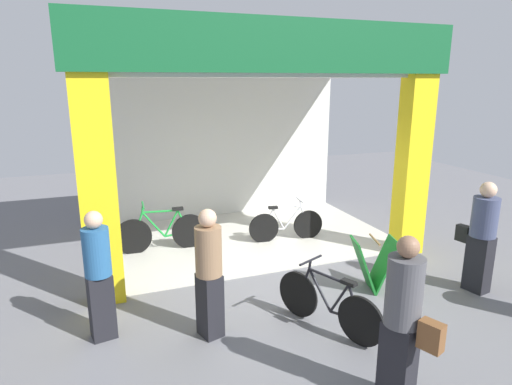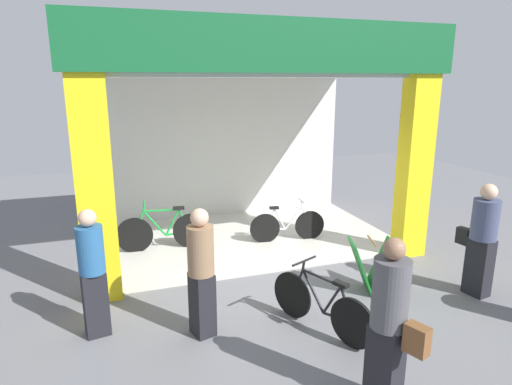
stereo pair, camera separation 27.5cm
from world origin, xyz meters
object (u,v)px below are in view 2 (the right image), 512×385
(pedestrian_1, at_px, (201,272))
(pedestrian_2, at_px, (389,323))
(bicycle_inside_1, at_px, (163,231))
(sandwich_board_sign, at_px, (371,266))
(bicycle_parked_0, at_px, (321,306))
(bicycle_inside_0, at_px, (287,225))
(pedestrian_0, at_px, (482,238))
(pedestrian_3, at_px, (93,273))

(pedestrian_1, height_order, pedestrian_2, pedestrian_2)
(bicycle_inside_1, bearing_deg, sandwich_board_sign, -44.37)
(bicycle_parked_0, relative_size, pedestrian_2, 0.84)
(bicycle_inside_1, height_order, bicycle_parked_0, bicycle_inside_1)
(bicycle_parked_0, bearing_deg, pedestrian_1, 163.99)
(bicycle_parked_0, xyz_separation_m, pedestrian_1, (-1.41, 0.41, 0.49))
(bicycle_inside_0, bearing_deg, pedestrian_0, -58.26)
(pedestrian_3, bearing_deg, pedestrian_1, -18.42)
(pedestrian_3, bearing_deg, bicycle_inside_0, 32.99)
(pedestrian_2, bearing_deg, bicycle_inside_1, 107.58)
(bicycle_inside_0, xyz_separation_m, sandwich_board_sign, (0.36, -2.33, 0.08))
(pedestrian_2, bearing_deg, pedestrian_0, 30.38)
(bicycle_inside_1, distance_m, pedestrian_1, 3.02)
(pedestrian_3, bearing_deg, bicycle_parked_0, -17.14)
(sandwich_board_sign, relative_size, pedestrian_3, 0.50)
(bicycle_parked_0, relative_size, pedestrian_3, 0.90)
(bicycle_parked_0, distance_m, sandwich_board_sign, 1.40)
(bicycle_parked_0, bearing_deg, pedestrian_3, 162.86)
(bicycle_inside_1, distance_m, pedestrian_0, 5.27)
(bicycle_inside_0, xyz_separation_m, bicycle_parked_0, (-0.82, -3.07, 0.02))
(bicycle_parked_0, bearing_deg, pedestrian_2, -90.52)
(sandwich_board_sign, distance_m, pedestrian_2, 2.48)
(pedestrian_1, bearing_deg, pedestrian_2, -51.86)
(bicycle_inside_1, relative_size, pedestrian_0, 1.00)
(sandwich_board_sign, distance_m, pedestrian_0, 1.62)
(bicycle_parked_0, relative_size, pedestrian_1, 0.89)
(bicycle_parked_0, distance_m, pedestrian_0, 2.67)
(pedestrian_0, distance_m, pedestrian_1, 4.04)
(pedestrian_0, distance_m, pedestrian_2, 3.05)
(bicycle_parked_0, relative_size, pedestrian_0, 0.87)
(bicycle_inside_0, distance_m, pedestrian_2, 4.56)
(bicycle_inside_1, relative_size, pedestrian_1, 1.03)
(bicycle_inside_0, distance_m, bicycle_inside_1, 2.36)
(pedestrian_2, bearing_deg, pedestrian_3, 140.24)
(pedestrian_3, bearing_deg, pedestrian_2, -39.76)
(pedestrian_2, bearing_deg, sandwich_board_sign, 60.59)
(bicycle_inside_0, distance_m, pedestrian_3, 4.17)
(bicycle_inside_1, xyz_separation_m, pedestrian_3, (-1.13, -2.57, 0.46))
(pedestrian_0, height_order, pedestrian_2, pedestrian_2)
(bicycle_inside_1, xyz_separation_m, pedestrian_1, (0.11, -2.98, 0.46))
(bicycle_inside_1, relative_size, bicycle_parked_0, 1.15)
(bicycle_inside_0, xyz_separation_m, bicycle_inside_1, (-2.34, 0.31, 0.04))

